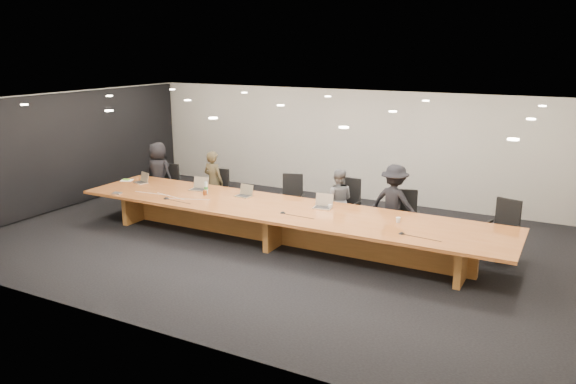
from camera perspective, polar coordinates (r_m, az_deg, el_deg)
name	(u,v)px	position (r m, az deg, el deg)	size (l,w,h in m)	color
ground	(281,243)	(11.38, -0.71, -5.22)	(12.00, 12.00, 0.00)	black
back_wall	(355,145)	(14.55, 6.87, 4.78)	(12.00, 0.02, 2.80)	silver
left_wall_panel	(67,151)	(14.73, -21.51, 3.87)	(0.08, 7.84, 2.74)	black
conference_table	(281,219)	(11.21, -0.72, -2.71)	(9.00, 1.80, 0.75)	#994F21
chair_far_left	(168,184)	(14.43, -12.10, 0.81)	(0.51, 0.51, 1.00)	black
chair_left	(217,190)	(13.49, -7.23, 0.16)	(0.53, 0.53, 1.03)	black
chair_mid_left	(291,199)	(12.56, 0.34, -0.67)	(0.56, 0.56, 1.10)	black
chair_mid_right	(345,205)	(11.98, 5.82, -1.35)	(0.59, 0.59, 1.16)	black
chair_right	(406,216)	(11.62, 11.90, -2.39)	(0.53, 0.53, 1.05)	black
chair_far_right	(501,229)	(11.16, 20.86, -3.55)	(0.57, 0.57, 1.13)	black
person_a	(159,174)	(14.33, -13.01, 1.84)	(0.77, 0.50, 1.57)	black
person_b	(214,182)	(13.37, -7.58, 1.02)	(0.54, 0.36, 1.49)	#352F1D
person_c	(338,200)	(11.98, 5.08, -0.84)	(0.66, 0.51, 1.36)	#595A5C
person_d	(394,203)	(11.55, 10.74, -1.08)	(1.02, 0.58, 1.57)	black
laptop_a	(140,178)	(13.56, -14.78, 1.41)	(0.32, 0.23, 0.25)	#B9A48D
laptop_b	(198,184)	(12.61, -9.12, 0.82)	(0.36, 0.26, 0.29)	#BAA98E
laptop_c	(243,191)	(11.96, -4.57, 0.14)	(0.33, 0.24, 0.26)	tan
laptop_d	(323,201)	(11.08, 3.53, -0.96)	(0.36, 0.26, 0.28)	#C4AF96
water_bottle	(206,188)	(12.31, -8.33, 0.42)	(0.08, 0.08, 0.25)	#B3C3BD
amber_mug	(205,193)	(12.19, -8.44, -0.07)	(0.08, 0.08, 0.10)	brown
paper_cup_near	(330,207)	(11.09, 4.29, -1.49)	(0.07, 0.07, 0.08)	silver
paper_cup_far	(398,220)	(10.39, 11.13, -2.80)	(0.08, 0.08, 0.10)	silver
notepad	(127,180)	(13.91, -16.06, 1.15)	(0.26, 0.21, 0.02)	white
lime_gadget	(126,180)	(13.90, -16.12, 1.23)	(0.15, 0.08, 0.02)	#5DAB2D
av_box	(117,193)	(12.73, -16.98, -0.11)	(0.18, 0.14, 0.03)	#A4A4A8
mic_left	(166,198)	(12.05, -12.27, -0.61)	(0.13, 0.13, 0.03)	black
mic_center	(283,212)	(10.77, -0.54, -2.08)	(0.11, 0.11, 0.03)	black
mic_right	(402,233)	(9.80, 11.49, -4.11)	(0.12, 0.12, 0.03)	black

